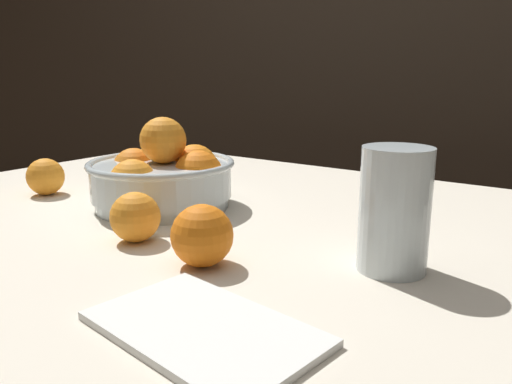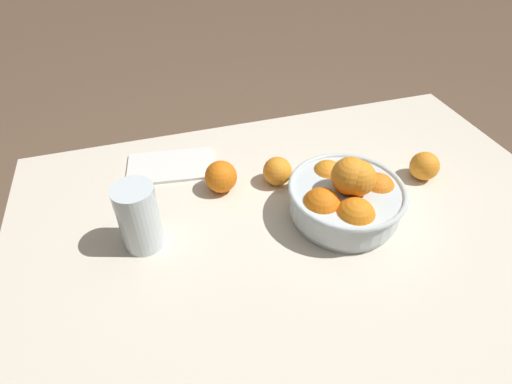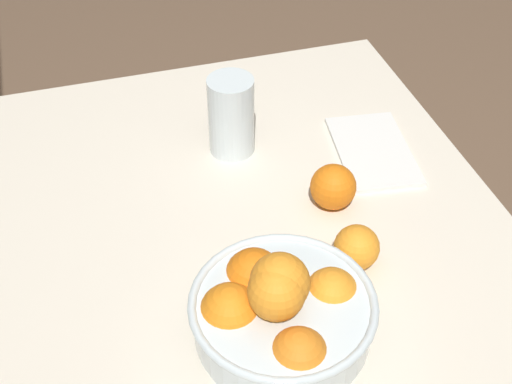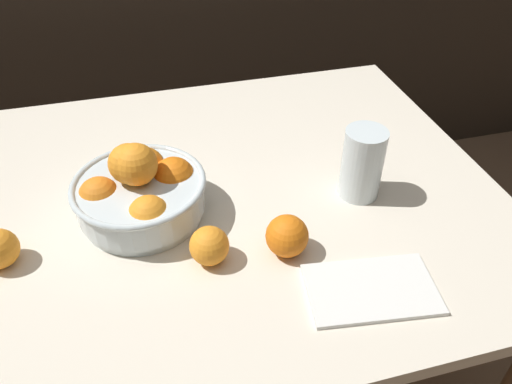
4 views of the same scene
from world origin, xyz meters
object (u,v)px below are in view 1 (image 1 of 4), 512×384
(orange_loose_front, at_px, (202,236))
(orange_loose_aside, at_px, (135,217))
(fruit_bowl, at_px, (164,175))
(orange_loose_near_bowl, at_px, (46,177))
(juice_glass, at_px, (394,215))

(orange_loose_front, relative_size, orange_loose_aside, 1.10)
(fruit_bowl, relative_size, orange_loose_near_bowl, 3.60)
(orange_loose_near_bowl, distance_m, orange_loose_aside, 0.36)
(orange_loose_front, bearing_deg, orange_loose_aside, 173.87)
(orange_loose_aside, bearing_deg, fruit_bowl, 123.11)
(fruit_bowl, relative_size, orange_loose_front, 3.30)
(juice_glass, distance_m, orange_loose_front, 0.23)
(juice_glass, xyz_separation_m, orange_loose_aside, (-0.33, -0.11, -0.03))
(juice_glass, distance_m, orange_loose_near_bowl, 0.68)
(orange_loose_near_bowl, bearing_deg, orange_loose_front, -11.61)
(juice_glass, bearing_deg, fruit_bowl, 173.54)
(orange_loose_near_bowl, xyz_separation_m, orange_loose_aside, (0.35, -0.09, -0.00))
(fruit_bowl, height_order, orange_loose_aside, fruit_bowl)
(juice_glass, xyz_separation_m, orange_loose_front, (-0.19, -0.12, -0.03))
(fruit_bowl, distance_m, orange_loose_near_bowl, 0.26)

